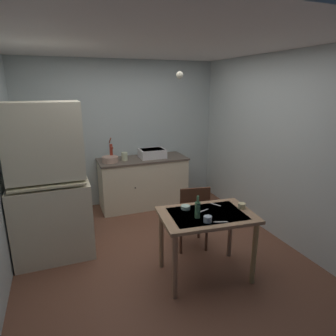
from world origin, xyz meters
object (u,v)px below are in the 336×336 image
at_px(glass_bottle, 198,209).
at_px(chair_far_side, 192,215).
at_px(hand_pump, 111,151).
at_px(mug_tall, 242,206).
at_px(sink_basin, 152,153).
at_px(hutch_cabinet, 49,189).
at_px(mixing_bowl_counter, 110,159).
at_px(dining_table, 207,223).
at_px(serving_bowl_wide, 186,207).

bearing_deg(glass_bottle, chair_far_side, 68.48).
relative_size(hand_pump, mug_tall, 4.67).
bearing_deg(sink_basin, glass_bottle, -96.06).
distance_m(hutch_cabinet, sink_basin, 2.05).
relative_size(hutch_cabinet, hand_pump, 4.93).
distance_m(chair_far_side, mug_tall, 0.74).
distance_m(mixing_bowl_counter, glass_bottle, 2.25).
height_order(hutch_cabinet, glass_bottle, hutch_cabinet).
height_order(hutch_cabinet, mixing_bowl_counter, hutch_cabinet).
xyz_separation_m(dining_table, serving_bowl_wide, (-0.17, 0.19, 0.14)).
bearing_deg(dining_table, glass_bottle, -159.80).
distance_m(mug_tall, glass_bottle, 0.58).
xyz_separation_m(sink_basin, mug_tall, (0.33, -2.21, -0.16)).
xyz_separation_m(mixing_bowl_counter, chair_far_side, (0.75, -1.57, -0.44)).
relative_size(serving_bowl_wide, mug_tall, 1.26).
bearing_deg(serving_bowl_wide, glass_bottle, -84.73).
bearing_deg(mug_tall, mixing_bowl_counter, 116.59).
xyz_separation_m(hand_pump, mixing_bowl_counter, (-0.04, -0.10, -0.12)).
xyz_separation_m(hutch_cabinet, mug_tall, (2.01, -1.02, -0.11)).
relative_size(sink_basin, dining_table, 0.41).
xyz_separation_m(hand_pump, glass_bottle, (0.47, -2.29, -0.19)).
height_order(dining_table, chair_far_side, chair_far_side).
xyz_separation_m(mixing_bowl_counter, glass_bottle, (0.51, -2.19, -0.06)).
distance_m(chair_far_side, glass_bottle, 0.77).
height_order(hutch_cabinet, serving_bowl_wide, hutch_cabinet).
height_order(dining_table, serving_bowl_wide, serving_bowl_wide).
height_order(hand_pump, mixing_bowl_counter, hand_pump).
height_order(mixing_bowl_counter, chair_far_side, mixing_bowl_counter).
relative_size(hutch_cabinet, chair_far_side, 2.16).
bearing_deg(hutch_cabinet, mug_tall, -26.98).
xyz_separation_m(serving_bowl_wide, mug_tall, (0.60, -0.21, 0.01)).
bearing_deg(mixing_bowl_counter, chair_far_side, -64.42).
height_order(hutch_cabinet, mug_tall, hutch_cabinet).
relative_size(dining_table, mug_tall, 12.80).
relative_size(hand_pump, serving_bowl_wide, 3.70).
bearing_deg(dining_table, chair_far_side, 79.78).
bearing_deg(mixing_bowl_counter, mug_tall, -63.41).
bearing_deg(serving_bowl_wide, hutch_cabinet, 150.17).
relative_size(dining_table, chair_far_side, 1.20).
bearing_deg(chair_far_side, sink_basin, 90.23).
height_order(hutch_cabinet, dining_table, hutch_cabinet).
height_order(dining_table, glass_bottle, glass_bottle).
bearing_deg(mixing_bowl_counter, hand_pump, 66.25).
bearing_deg(glass_bottle, serving_bowl_wide, 95.27).
bearing_deg(serving_bowl_wide, dining_table, -49.73).
bearing_deg(glass_bottle, hand_pump, 101.51).
bearing_deg(mug_tall, hutch_cabinet, 153.02).
height_order(mug_tall, glass_bottle, glass_bottle).
relative_size(hutch_cabinet, dining_table, 1.80).
bearing_deg(sink_basin, dining_table, -92.51).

